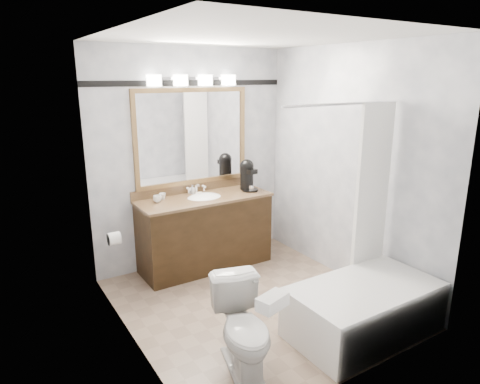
% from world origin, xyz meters
% --- Properties ---
extents(room, '(2.42, 2.62, 2.52)m').
position_xyz_m(room, '(0.00, 0.00, 1.25)').
color(room, '#8D7560').
rests_on(room, ground).
extents(vanity, '(1.53, 0.58, 0.97)m').
position_xyz_m(vanity, '(0.00, 1.02, 0.44)').
color(vanity, black).
rests_on(vanity, ground).
extents(mirror, '(1.40, 0.04, 1.10)m').
position_xyz_m(mirror, '(0.00, 1.28, 1.50)').
color(mirror, '#997345').
rests_on(mirror, room).
extents(vanity_light_bar, '(1.02, 0.14, 0.12)m').
position_xyz_m(vanity_light_bar, '(0.00, 1.23, 2.13)').
color(vanity_light_bar, silver).
rests_on(vanity_light_bar, room).
extents(accent_stripe, '(2.40, 0.01, 0.06)m').
position_xyz_m(accent_stripe, '(0.00, 1.29, 2.10)').
color(accent_stripe, black).
rests_on(accent_stripe, room).
extents(bathtub, '(1.30, 0.75, 1.96)m').
position_xyz_m(bathtub, '(0.55, -0.90, 0.28)').
color(bathtub, white).
rests_on(bathtub, ground).
extents(tp_roll, '(0.11, 0.12, 0.12)m').
position_xyz_m(tp_roll, '(-1.14, 0.66, 0.70)').
color(tp_roll, white).
rests_on(tp_roll, room).
extents(toilet, '(0.55, 0.76, 0.69)m').
position_xyz_m(toilet, '(-0.61, -0.77, 0.35)').
color(toilet, white).
rests_on(toilet, ground).
extents(tissue_box, '(0.25, 0.18, 0.09)m').
position_xyz_m(tissue_box, '(-0.61, -1.12, 0.74)').
color(tissue_box, white).
rests_on(tissue_box, toilet).
extents(coffee_maker, '(0.19, 0.24, 0.37)m').
position_xyz_m(coffee_maker, '(0.58, 1.02, 1.04)').
color(coffee_maker, black).
rests_on(coffee_maker, vanity).
extents(cup_left, '(0.12, 0.12, 0.07)m').
position_xyz_m(cup_left, '(-0.53, 1.11, 0.89)').
color(cup_left, white).
rests_on(cup_left, vanity).
extents(cup_right, '(0.09, 0.09, 0.07)m').
position_xyz_m(cup_right, '(-0.43, 1.18, 0.88)').
color(cup_right, white).
rests_on(cup_right, vanity).
extents(soap_bottle_a, '(0.06, 0.06, 0.10)m').
position_xyz_m(soap_bottle_a, '(-0.05, 1.22, 0.90)').
color(soap_bottle_a, white).
rests_on(soap_bottle_a, vanity).
extents(soap_bar, '(0.08, 0.06, 0.02)m').
position_xyz_m(soap_bar, '(-0.01, 1.13, 0.86)').
color(soap_bar, beige).
rests_on(soap_bar, vanity).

